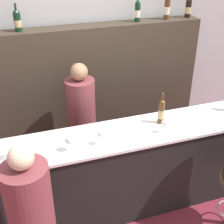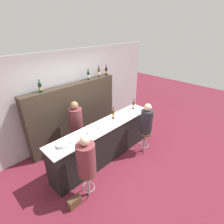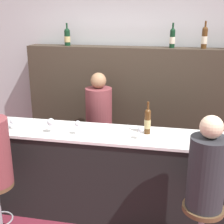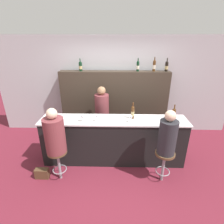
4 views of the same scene
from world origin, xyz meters
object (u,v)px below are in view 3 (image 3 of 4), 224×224
guest_seated_right (207,169)px  wine_bottle_counter_0 (148,121)px  wine_glass_1 (51,123)px  bar_stool_right (202,220)px  wine_bottle_backbar_1 (172,38)px  wine_bottle_backbar_2 (204,37)px  metal_bowl (8,122)px  wine_bottle_backbar_0 (67,37)px  wine_glass_0 (13,122)px  bartender (99,133)px  wine_glass_2 (78,124)px  wine_glass_3 (141,130)px

guest_seated_right → wine_bottle_counter_0: bearing=130.2°
wine_glass_1 → bar_stool_right: 1.72m
wine_bottle_backbar_1 → wine_bottle_backbar_2: bearing=0.0°
wine_bottle_backbar_2 → metal_bowl: wine_bottle_backbar_2 is taller
metal_bowl → wine_bottle_backbar_0: bearing=75.7°
wine_bottle_backbar_2 → wine_glass_0: wine_bottle_backbar_2 is taller
bartender → wine_bottle_backbar_1: bearing=29.2°
wine_glass_0 → bartender: size_ratio=0.09×
metal_bowl → guest_seated_right: (2.10, -0.60, -0.04)m
wine_bottle_backbar_1 → bartender: 1.56m
wine_glass_1 → guest_seated_right: guest_seated_right is taller
wine_bottle_counter_0 → bartender: (-0.68, 0.69, -0.46)m
wine_bottle_backbar_1 → wine_glass_2: 1.79m
wine_bottle_counter_0 → metal_bowl: wine_bottle_counter_0 is taller
wine_bottle_backbar_1 → wine_glass_1: (-1.18, -1.35, -0.77)m
wine_bottle_backbar_0 → wine_glass_1: bearing=-79.5°
wine_glass_1 → wine_glass_3: (0.94, 0.00, -0.01)m
wine_bottle_counter_0 → wine_glass_1: 1.00m
wine_bottle_backbar_2 → wine_bottle_counter_0: bearing=-116.8°
wine_glass_2 → wine_glass_0: bearing=180.0°
metal_bowl → wine_glass_0: bearing=-43.3°
wine_bottle_backbar_2 → metal_bowl: 2.62m
wine_glass_0 → guest_seated_right: (1.96, -0.47, -0.10)m
wine_glass_0 → bar_stool_right: bearing=-13.5°
wine_bottle_backbar_0 → wine_bottle_backbar_2: (1.83, 0.00, 0.02)m
wine_bottle_counter_0 → bar_stool_right: wine_bottle_counter_0 is taller
guest_seated_right → metal_bowl: bearing=164.0°
wine_bottle_backbar_0 → guest_seated_right: wine_bottle_backbar_0 is taller
wine_glass_2 → wine_bottle_backbar_2: bearing=46.4°
wine_bottle_backbar_0 → bartender: wine_bottle_backbar_0 is taller
wine_glass_3 → bartender: (-0.63, 0.86, -0.42)m
wine_glass_1 → metal_bowl: wine_glass_1 is taller
wine_bottle_backbar_0 → wine_bottle_backbar_2: size_ratio=0.89×
wine_bottle_counter_0 → metal_bowl: bearing=-178.2°
wine_glass_2 → metal_bowl: (-0.85, 0.13, -0.08)m
wine_glass_3 → wine_glass_1: bearing=180.0°
wine_bottle_backbar_1 → wine_glass_0: size_ratio=2.50×
wine_glass_0 → wine_glass_3: size_ratio=0.88×
wine_bottle_backbar_2 → guest_seated_right: size_ratio=0.42×
wine_glass_3 → bar_stool_right: bearing=-38.3°
wine_bottle_counter_0 → wine_glass_3: (-0.05, -0.18, -0.03)m
wine_bottle_backbar_0 → wine_bottle_backbar_2: wine_bottle_backbar_2 is taller
wine_glass_0 → wine_glass_2: wine_glass_2 is taller
wine_bottle_backbar_2 → wine_glass_1: (-1.58, -1.35, -0.78)m
wine_bottle_backbar_2 → bar_stool_right: 2.30m
wine_bottle_backbar_1 → wine_glass_1: size_ratio=2.00×
wine_glass_1 → bar_stool_right: wine_glass_1 is taller
wine_bottle_backbar_1 → bar_stool_right: 2.32m
wine_glass_3 → wine_glass_0: bearing=180.0°
wine_glass_0 → bartender: 1.20m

